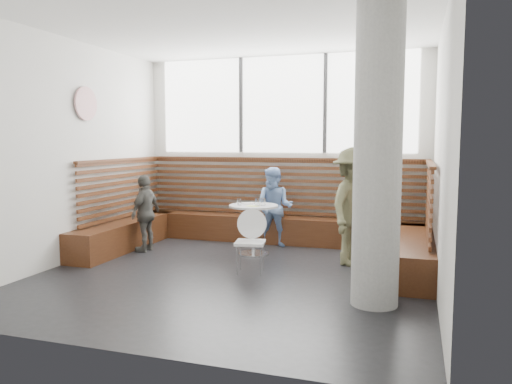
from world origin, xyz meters
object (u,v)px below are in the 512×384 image
(cafe_table, at_px, (254,219))
(adult_man, at_px, (353,206))
(concrete_column, at_px, (378,155))
(cafe_chair, at_px, (252,236))
(child_back, at_px, (274,207))
(child_left, at_px, (146,213))

(cafe_table, distance_m, adult_man, 1.56)
(concrete_column, distance_m, cafe_chair, 2.19)
(concrete_column, bearing_deg, cafe_chair, 152.51)
(cafe_table, relative_size, cafe_chair, 0.93)
(cafe_chair, xyz_separation_m, adult_man, (1.23, 0.81, 0.35))
(concrete_column, distance_m, child_back, 3.25)
(concrete_column, relative_size, child_left, 2.63)
(adult_man, bearing_deg, cafe_chair, 136.52)
(concrete_column, xyz_separation_m, child_back, (-1.82, 2.52, -0.94))
(cafe_table, bearing_deg, child_back, 77.91)
(child_left, bearing_deg, child_back, 120.21)
(concrete_column, height_order, child_left, concrete_column)
(concrete_column, height_order, adult_man, concrete_column)
(adult_man, relative_size, child_left, 1.37)
(cafe_table, relative_size, adult_man, 0.46)
(cafe_chair, bearing_deg, adult_man, 22.77)
(cafe_chair, distance_m, child_left, 2.12)
(concrete_column, distance_m, adult_man, 1.90)
(cafe_chair, relative_size, adult_man, 0.50)
(concrete_column, relative_size, child_back, 2.43)
(child_left, bearing_deg, cafe_table, 102.39)
(cafe_table, xyz_separation_m, cafe_chair, (0.29, -0.97, -0.07))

